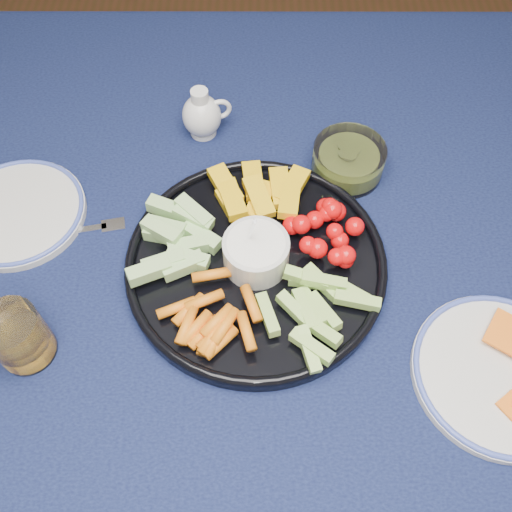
{
  "coord_description": "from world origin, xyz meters",
  "views": [
    {
      "loc": [
        0.08,
        -0.53,
        1.48
      ],
      "look_at": [
        0.08,
        -0.09,
        0.78
      ],
      "focal_mm": 40.0,
      "sensor_mm": 36.0,
      "label": 1
    }
  ],
  "objects_px": {
    "crudite_platter": "(254,260)",
    "creamer_pitcher": "(202,115)",
    "pickle_bowl": "(348,162)",
    "dining_table": "(209,250)",
    "side_plate_extra": "(17,212)",
    "cheese_plate": "(500,373)",
    "juice_tumbler": "(20,339)"
  },
  "relations": [
    {
      "from": "crudite_platter",
      "to": "creamer_pitcher",
      "type": "relative_size",
      "value": 4.14
    },
    {
      "from": "crudite_platter",
      "to": "pickle_bowl",
      "type": "distance_m",
      "value": 0.24
    },
    {
      "from": "dining_table",
      "to": "side_plate_extra",
      "type": "bearing_deg",
      "value": 178.54
    },
    {
      "from": "creamer_pitcher",
      "to": "cheese_plate",
      "type": "relative_size",
      "value": 0.4
    },
    {
      "from": "dining_table",
      "to": "cheese_plate",
      "type": "xyz_separation_m",
      "value": [
        0.4,
        -0.26,
        0.1
      ]
    },
    {
      "from": "crudite_platter",
      "to": "juice_tumbler",
      "type": "relative_size",
      "value": 4.29
    },
    {
      "from": "pickle_bowl",
      "to": "side_plate_extra",
      "type": "bearing_deg",
      "value": -170.06
    },
    {
      "from": "dining_table",
      "to": "side_plate_extra",
      "type": "xyz_separation_m",
      "value": [
        -0.3,
        0.01,
        0.1
      ]
    },
    {
      "from": "cheese_plate",
      "to": "juice_tumbler",
      "type": "distance_m",
      "value": 0.63
    },
    {
      "from": "pickle_bowl",
      "to": "side_plate_extra",
      "type": "relative_size",
      "value": 0.56
    },
    {
      "from": "cheese_plate",
      "to": "pickle_bowl",
      "type": "bearing_deg",
      "value": 115.87
    },
    {
      "from": "cheese_plate",
      "to": "side_plate_extra",
      "type": "relative_size",
      "value": 1.09
    },
    {
      "from": "dining_table",
      "to": "pickle_bowl",
      "type": "xyz_separation_m",
      "value": [
        0.23,
        0.1,
        0.11
      ]
    },
    {
      "from": "crudite_platter",
      "to": "side_plate_extra",
      "type": "xyz_separation_m",
      "value": [
        -0.37,
        0.1,
        -0.01
      ]
    },
    {
      "from": "side_plate_extra",
      "to": "pickle_bowl",
      "type": "bearing_deg",
      "value": 9.94
    },
    {
      "from": "dining_table",
      "to": "creamer_pitcher",
      "type": "distance_m",
      "value": 0.23
    },
    {
      "from": "cheese_plate",
      "to": "juice_tumbler",
      "type": "height_order",
      "value": "juice_tumbler"
    },
    {
      "from": "juice_tumbler",
      "to": "side_plate_extra",
      "type": "relative_size",
      "value": 0.42
    },
    {
      "from": "pickle_bowl",
      "to": "cheese_plate",
      "type": "distance_m",
      "value": 0.4
    },
    {
      "from": "pickle_bowl",
      "to": "creamer_pitcher",
      "type": "bearing_deg",
      "value": 159.59
    },
    {
      "from": "creamer_pitcher",
      "to": "pickle_bowl",
      "type": "distance_m",
      "value": 0.26
    },
    {
      "from": "juice_tumbler",
      "to": "side_plate_extra",
      "type": "xyz_separation_m",
      "value": [
        -0.07,
        0.23,
        -0.03
      ]
    },
    {
      "from": "pickle_bowl",
      "to": "dining_table",
      "type": "bearing_deg",
      "value": -156.59
    },
    {
      "from": "dining_table",
      "to": "creamer_pitcher",
      "type": "bearing_deg",
      "value": 93.44
    },
    {
      "from": "juice_tumbler",
      "to": "side_plate_extra",
      "type": "height_order",
      "value": "juice_tumbler"
    },
    {
      "from": "creamer_pitcher",
      "to": "juice_tumbler",
      "type": "relative_size",
      "value": 1.03
    },
    {
      "from": "creamer_pitcher",
      "to": "pickle_bowl",
      "type": "bearing_deg",
      "value": -20.41
    },
    {
      "from": "dining_table",
      "to": "side_plate_extra",
      "type": "distance_m",
      "value": 0.31
    },
    {
      "from": "cheese_plate",
      "to": "side_plate_extra",
      "type": "distance_m",
      "value": 0.75
    },
    {
      "from": "creamer_pitcher",
      "to": "side_plate_extra",
      "type": "distance_m",
      "value": 0.34
    },
    {
      "from": "creamer_pitcher",
      "to": "cheese_plate",
      "type": "distance_m",
      "value": 0.61
    },
    {
      "from": "dining_table",
      "to": "cheese_plate",
      "type": "bearing_deg",
      "value": -32.49
    }
  ]
}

